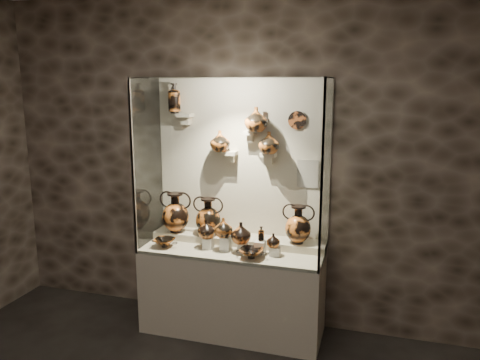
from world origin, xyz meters
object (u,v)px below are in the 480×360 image
(amphora_right, at_px, (298,224))
(ovoid_vase_c, at_px, (269,143))
(jug_c, at_px, (241,233))
(ovoid_vase_a, at_px, (220,141))
(amphora_mid, at_px, (208,216))
(kylix_left, at_px, (165,242))
(ovoid_vase_b, at_px, (256,119))
(kylix_right, at_px, (251,252))
(lekythos_tall, at_px, (174,96))
(jug_a, at_px, (206,229))
(jug_b, at_px, (223,227))
(lekythos_small, at_px, (261,233))
(jug_e, at_px, (273,240))
(amphora_left, at_px, (176,212))

(amphora_right, relative_size, ovoid_vase_c, 1.78)
(jug_c, distance_m, ovoid_vase_a, 0.89)
(amphora_mid, relative_size, kylix_left, 1.46)
(kylix_left, xyz_separation_m, ovoid_vase_b, (0.81, 0.31, 1.15))
(ovoid_vase_b, height_order, ovoid_vase_c, ovoid_vase_b)
(kylix_right, bearing_deg, ovoid_vase_b, 112.75)
(kylix_right, height_order, lekythos_tall, lekythos_tall)
(jug_a, height_order, jug_c, jug_c)
(kylix_left, bearing_deg, jug_b, 27.09)
(lekythos_small, height_order, ovoid_vase_a, ovoid_vase_a)
(jug_e, bearing_deg, jug_c, -172.64)
(jug_a, xyz_separation_m, kylix_right, (0.47, -0.13, -0.13))
(amphora_right, xyz_separation_m, ovoid_vase_b, (-0.42, 0.04, 0.95))
(jug_a, distance_m, jug_c, 0.34)
(amphora_left, bearing_deg, kylix_right, -11.81)
(amphora_mid, distance_m, amphora_right, 0.88)
(ovoid_vase_b, bearing_deg, kylix_right, -73.91)
(jug_b, height_order, kylix_left, jug_b)
(jug_a, xyz_separation_m, lekythos_tall, (-0.41, 0.27, 1.21))
(jug_e, bearing_deg, amphora_mid, 169.80)
(amphora_left, distance_m, lekythos_tall, 1.13)
(amphora_right, relative_size, jug_c, 1.83)
(jug_c, bearing_deg, jug_b, 155.06)
(jug_b, distance_m, lekythos_small, 0.36)
(lekythos_small, bearing_deg, jug_b, 161.08)
(kylix_left, distance_m, ovoid_vase_a, 1.09)
(lekythos_tall, xyz_separation_m, ovoid_vase_c, (0.95, -0.03, -0.41))
(amphora_mid, xyz_separation_m, lekythos_tall, (-0.36, 0.08, 1.15))
(lekythos_small, xyz_separation_m, kylix_right, (-0.05, -0.14, -0.14))
(amphora_mid, height_order, ovoid_vase_b, ovoid_vase_b)
(kylix_left, xyz_separation_m, ovoid_vase_c, (0.93, 0.32, 0.94))
(jug_b, relative_size, ovoid_vase_b, 0.80)
(amphora_left, xyz_separation_m, ovoid_vase_b, (0.80, 0.05, 0.93))
(amphora_right, bearing_deg, amphora_left, 172.88)
(amphora_left, xyz_separation_m, jug_e, (1.03, -0.19, -0.13))
(lekythos_tall, xyz_separation_m, ovoid_vase_a, (0.47, -0.03, -0.41))
(jug_b, relative_size, ovoid_vase_a, 0.90)
(lekythos_tall, relative_size, ovoid_vase_c, 1.60)
(ovoid_vase_a, height_order, ovoid_vase_b, ovoid_vase_b)
(amphora_right, bearing_deg, lekythos_tall, 168.48)
(kylix_right, distance_m, lekythos_tall, 1.66)
(amphora_right, height_order, jug_c, amphora_right)
(jug_c, xyz_separation_m, ovoid_vase_b, (0.07, 0.25, 1.01))
(lekythos_small, xyz_separation_m, ovoid_vase_b, (-0.11, 0.22, 1.00))
(amphora_right, distance_m, ovoid_vase_b, 1.04)
(amphora_left, xyz_separation_m, kylix_right, (0.86, -0.31, -0.22))
(kylix_right, relative_size, ovoid_vase_a, 1.35)
(lekythos_small, distance_m, ovoid_vase_b, 1.03)
(jug_a, bearing_deg, amphora_right, 6.10)
(jug_b, bearing_deg, amphora_right, -4.63)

